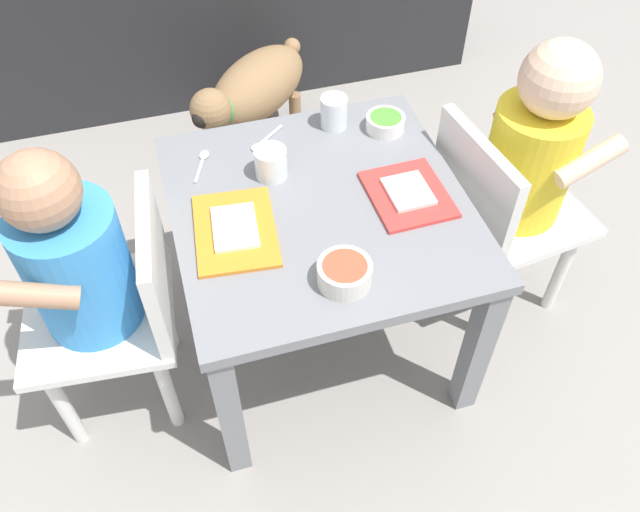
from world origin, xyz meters
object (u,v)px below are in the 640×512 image
Objects in this scene: dining_table at (320,230)px; food_tray_right at (408,194)px; veggie_bowl_near at (345,273)px; dog at (253,90)px; spoon_by_right_tray at (202,163)px; seated_child_right at (527,159)px; water_cup_left at (334,114)px; seated_child_left at (84,268)px; spoon_by_left_tray at (264,141)px; water_cup_right at (271,165)px; veggie_bowl_far at (385,122)px; food_tray_left at (235,230)px.

food_tray_right reaches higher than dining_table.
veggie_bowl_near is (-0.18, -0.17, 0.02)m from food_tray_right.
dog is 2.36× the size of food_tray_right.
veggie_bowl_near reaches higher than spoon_by_right_tray.
water_cup_left is (-0.34, 0.21, 0.03)m from seated_child_right.
spoon_by_left_tray is at bearing 31.91° from seated_child_left.
dining_table is 0.26m from water_cup_left.
veggie_bowl_near reaches higher than spoon_by_left_tray.
seated_child_left is at bearing -177.84° from seated_child_right.
seated_child_right is at bearing -58.76° from dog.
water_cup_right reaches higher than dog.
spoon_by_right_tray is at bearing -166.56° from spoon_by_left_tray.
veggie_bowl_near reaches higher than food_tray_right.
veggie_bowl_far is 0.26m from spoon_by_left_tray.
spoon_by_left_tray is at bearing 65.34° from food_tray_left.
food_tray_left is at bearing -127.08° from water_cup_right.
seated_child_left reaches higher than dining_table.
water_cup_left is (-0.07, 0.25, 0.02)m from food_tray_right.
spoon_by_left_tray is (-0.50, 0.20, 0.00)m from seated_child_right.
seated_child_right is 0.54m from spoon_by_left_tray.
spoon_by_left_tray and spoon_by_right_tray have the same top height.
water_cup_right is (-0.24, 0.13, 0.02)m from food_tray_right.
water_cup_left is (0.08, -0.49, 0.25)m from dog.
seated_child_left is 0.27m from food_tray_left.
food_tray_right is 0.27m from water_cup_right.
spoon_by_right_tray is at bearing 150.31° from water_cup_right.
seated_child_right is 0.61m from food_tray_left.
veggie_bowl_near is at bearing -137.49° from food_tray_right.
seated_child_right reaches higher than food_tray_right.
seated_child_left is 7.82× the size of spoon_by_left_tray.
water_cup_left is (0.10, 0.22, 0.10)m from dining_table.
seated_child_right is 0.41m from water_cup_left.
spoon_by_right_tray is (-0.20, 0.18, 0.07)m from dining_table.
veggie_bowl_near is at bearing -63.88° from spoon_by_right_tray.
food_tray_left is at bearing 132.84° from veggie_bowl_near.
seated_child_right is 9.85× the size of water_cup_left.
food_tray_left is 0.21m from spoon_by_right_tray.
seated_child_right reaches higher than dining_table.
veggie_bowl_far is at bearing 42.54° from dining_table.
dining_table is 6.71× the size of spoon_by_left_tray.
dining_table is 0.28m from veggie_bowl_far.
food_tray_left is at bearing -114.66° from spoon_by_left_tray.
dining_table is at bearing 3.28° from seated_child_left.
spoon_by_right_tray is at bearing -171.44° from water_cup_left.
seated_child_right is 1.66× the size of dog.
veggie_bowl_far is 0.39m from spoon_by_right_tray.
spoon_by_right_tray is (-0.29, -0.04, -0.03)m from water_cup_left.
water_cup_left is at bearing 157.13° from veggie_bowl_far.
seated_child_right is 0.27m from food_tray_right.
dog is at bearing 101.88° from food_tray_right.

